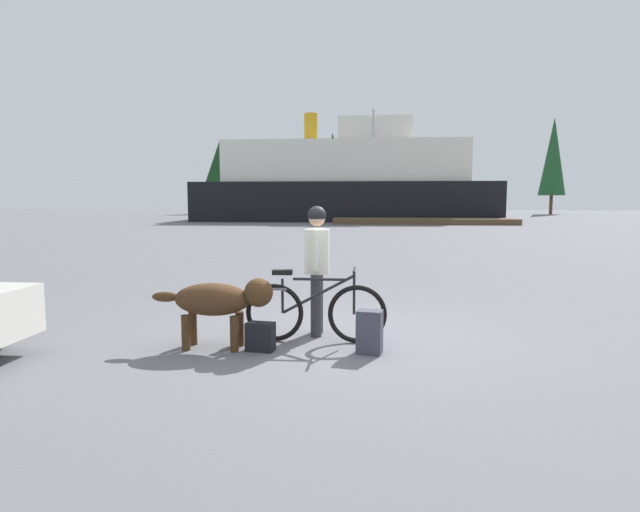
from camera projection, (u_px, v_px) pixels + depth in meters
ground_plane at (337, 338)px, 6.69m from camera, size 160.00×160.00×0.00m
bicycle at (314, 311)px, 6.45m from camera, size 1.73×0.44×0.91m
person_cyclist at (317, 259)px, 6.76m from camera, size 0.32×0.53×1.65m
dog at (220, 301)px, 6.17m from camera, size 1.44×0.45×0.84m
backpack at (370, 332)px, 5.99m from camera, size 0.31×0.25×0.49m
handbag_pannier at (260, 337)px, 6.10m from camera, size 0.34×0.22×0.33m
dock_pier at (424, 221)px, 37.08m from camera, size 12.56×2.92×0.40m
ferry_boat at (347, 183)px, 43.37m from camera, size 23.65×8.48×8.65m
sailboat_moored at (372, 215)px, 40.48m from camera, size 6.16×1.72×8.42m
pine_tree_far_left at (220, 167)px, 62.35m from camera, size 4.30×4.30×8.54m
pine_tree_center at (333, 165)px, 62.56m from camera, size 3.11×3.11×9.50m
pine_tree_far_right at (553, 157)px, 60.61m from camera, size 2.96×2.96×10.99m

